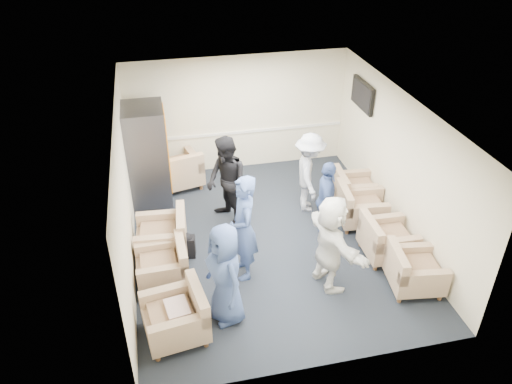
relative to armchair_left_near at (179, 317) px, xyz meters
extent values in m
plane|color=black|center=(1.85, 1.98, -0.35)|extent=(6.00, 6.00, 0.00)
plane|color=silver|center=(1.85, 1.98, 2.35)|extent=(6.00, 6.00, 0.00)
cube|color=beige|center=(1.85, 4.98, 1.00)|extent=(5.00, 0.02, 2.70)
cube|color=beige|center=(1.85, -1.02, 1.00)|extent=(5.00, 0.02, 2.70)
cube|color=beige|center=(-0.65, 1.98, 1.00)|extent=(0.02, 6.00, 2.70)
cube|color=beige|center=(4.35, 1.98, 1.00)|extent=(0.02, 6.00, 2.70)
cube|color=silver|center=(1.85, 4.96, 0.55)|extent=(4.98, 0.04, 0.06)
cube|color=black|center=(4.29, 3.78, 1.70)|extent=(0.07, 1.00, 0.58)
cube|color=black|center=(4.25, 3.78, 1.70)|extent=(0.01, 0.92, 0.50)
cube|color=#53535C|center=(4.33, 3.78, 1.55)|extent=(0.04, 0.10, 0.25)
cube|color=#A18368|center=(-0.06, -0.01, -0.08)|extent=(1.01, 1.01, 0.29)
cube|color=#87654A|center=(-0.06, -0.01, 0.12)|extent=(0.69, 0.66, 0.10)
cube|color=#A18368|center=(0.30, 0.05, 0.27)|extent=(0.28, 0.90, 0.42)
cube|color=#A18368|center=(-0.18, 1.21, -0.10)|extent=(0.86, 0.86, 0.27)
cube|color=#87654A|center=(-0.18, 1.21, 0.09)|extent=(0.60, 0.56, 0.10)
cube|color=#A18368|center=(0.17, 1.22, 0.24)|extent=(0.16, 0.84, 0.39)
cube|color=#A18368|center=(-0.14, 2.02, -0.08)|extent=(0.97, 0.97, 0.30)
cube|color=#87654A|center=(-0.14, 2.02, 0.12)|extent=(0.67, 0.63, 0.11)
cube|color=#A18368|center=(0.24, 1.99, 0.28)|extent=(0.22, 0.91, 0.42)
cube|color=#A18368|center=(3.93, 0.21, -0.10)|extent=(0.94, 0.94, 0.28)
cube|color=#87654A|center=(3.93, 0.21, 0.09)|extent=(0.65, 0.62, 0.10)
cube|color=#A18368|center=(3.58, 0.25, 0.24)|extent=(0.25, 0.85, 0.39)
cube|color=#A18368|center=(3.85, 1.08, -0.09)|extent=(0.87, 0.87, 0.28)
cube|color=#87654A|center=(3.85, 1.08, 0.10)|extent=(0.60, 0.57, 0.10)
cube|color=#A18368|center=(3.49, 1.09, 0.25)|extent=(0.16, 0.86, 0.40)
cube|color=#A18368|center=(3.78, 2.17, -0.09)|extent=(0.96, 0.96, 0.29)
cube|color=#87654A|center=(3.78, 2.17, 0.11)|extent=(0.66, 0.62, 0.10)
cube|color=#A18368|center=(3.42, 2.21, 0.26)|extent=(0.24, 0.88, 0.41)
cube|color=#A18368|center=(3.93, 2.78, -0.09)|extent=(0.92, 0.92, 0.28)
cube|color=#87654A|center=(3.93, 2.78, 0.10)|extent=(0.63, 0.60, 0.10)
cube|color=#A18368|center=(3.57, 2.81, 0.25)|extent=(0.20, 0.86, 0.40)
cube|color=#A18368|center=(0.37, 4.41, -0.07)|extent=(1.13, 1.13, 0.31)
cube|color=#87654A|center=(0.37, 4.41, 0.14)|extent=(0.74, 0.78, 0.11)
cube|color=#A18368|center=(0.46, 4.02, 0.31)|extent=(0.95, 0.37, 0.44)
cube|color=#53535C|center=(-0.25, 3.98, 0.70)|extent=(0.83, 1.00, 2.10)
cube|color=#FF5F05|center=(0.17, 3.98, 0.80)|extent=(0.02, 0.85, 1.68)
cube|color=black|center=(0.17, 3.98, -0.08)|extent=(0.02, 0.50, 0.13)
cube|color=black|center=(0.30, 1.85, -0.15)|extent=(0.32, 0.25, 0.41)
sphere|color=black|center=(0.30, 1.85, 0.04)|extent=(0.21, 0.21, 0.21)
cube|color=beige|center=(-0.01, -0.01, 0.18)|extent=(0.38, 0.47, 0.12)
imported|color=#3B538F|center=(0.75, 0.22, 0.51)|extent=(0.78, 0.97, 1.72)
imported|color=#3B538F|center=(1.22, 1.16, 0.61)|extent=(0.47, 0.71, 1.92)
imported|color=black|center=(1.20, 2.76, 0.57)|extent=(0.95, 1.07, 1.84)
imported|color=silver|center=(2.91, 2.89, 0.49)|extent=(0.82, 1.19, 1.69)
imported|color=#3B538F|center=(2.93, 1.91, 0.44)|extent=(0.65, 1.01, 1.59)
imported|color=white|center=(2.54, 0.60, 0.51)|extent=(0.82, 1.66, 1.72)
camera|label=1|loc=(-0.02, -5.40, 5.49)|focal=35.00mm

